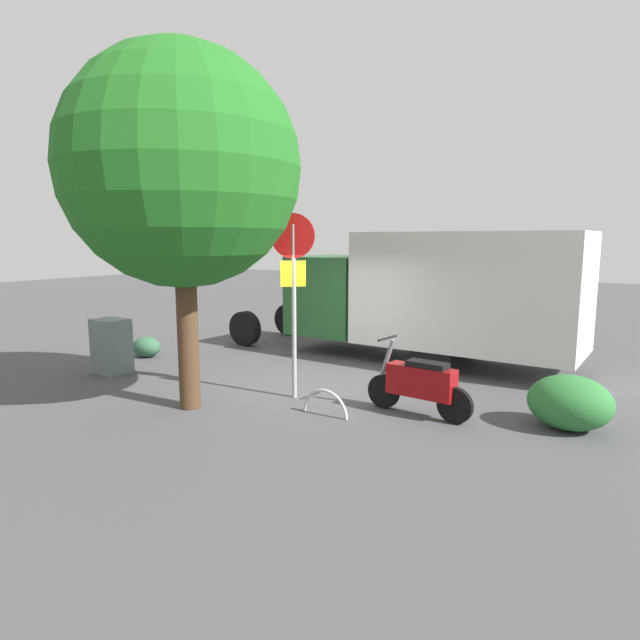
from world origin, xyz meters
TOP-DOWN VIEW (x-y plane):
  - ground_plane at (0.00, 0.00)m, footprint 60.00×60.00m
  - box_truck_near at (-1.21, -3.04)m, footprint 8.48×2.54m
  - motorcycle at (-2.51, 0.64)m, footprint 1.81×0.56m
  - stop_sign at (-0.26, 0.87)m, footprint 0.71×0.33m
  - street_tree at (0.88, 2.25)m, footprint 3.73×3.73m
  - utility_cabinet at (3.96, 1.42)m, footprint 0.76×0.58m
  - bike_rack_hoop at (-1.22, 1.40)m, footprint 0.85×0.08m
  - shrub_near_sign at (-4.60, 0.06)m, footprint 1.19×0.97m
  - shrub_mid_verge at (4.57, 0.01)m, footprint 0.71×0.58m

SIDE VIEW (x-z plane):
  - ground_plane at x=0.00m, z-range 0.00..0.00m
  - bike_rack_hoop at x=-1.22m, z-range -0.43..0.43m
  - shrub_mid_verge at x=4.57m, z-range 0.00..0.49m
  - shrub_near_sign at x=-4.60m, z-range 0.00..0.81m
  - motorcycle at x=-2.51m, z-range -0.08..1.12m
  - utility_cabinet at x=3.96m, z-range 0.00..1.13m
  - box_truck_near at x=-1.21m, z-range 0.16..3.08m
  - stop_sign at x=-0.26m, z-range 0.54..3.74m
  - street_tree at x=0.88m, z-range 0.98..6.71m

